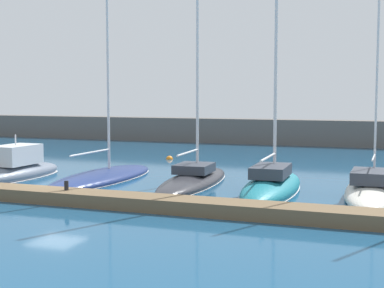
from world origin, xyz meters
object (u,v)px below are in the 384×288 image
Objects in this scene: sailboat_teal_seventh at (272,185)px; dock_bollard at (66,186)px; mooring_buoy_orange at (169,159)px; sailboat_ivory_eighth at (373,189)px; motorboat_slate_fourth at (18,170)px; sailboat_navy_fifth at (103,175)px; sailboat_charcoal_sixth at (194,179)px.

dock_bollard is (-8.29, -6.16, 0.42)m from sailboat_teal_seventh.
mooring_buoy_orange is 1.22× the size of dock_bollard.
sailboat_teal_seventh is at bearing 98.23° from sailboat_ivory_eighth.
motorboat_slate_fourth is 13.19m from mooring_buoy_orange.
sailboat_teal_seventh is at bearing -47.83° from mooring_buoy_orange.
sailboat_ivory_eighth is at bearing 27.54° from dock_bollard.
mooring_buoy_orange is at bearing -19.83° from motorboat_slate_fourth.
dock_bollard is (2.35, -17.91, 0.81)m from mooring_buoy_orange.
sailboat_navy_fifth is 11.11m from mooring_buoy_orange.
dock_bollard is (-3.62, -7.18, 0.52)m from sailboat_charcoal_sixth.
sailboat_navy_fifth is 1.15× the size of sailboat_teal_seventh.
sailboat_charcoal_sixth is 39.28× the size of dock_bollard.
sailboat_ivory_eighth is (15.19, 0.09, 0.04)m from sailboat_navy_fifth.
dock_bollard is at bearing 124.67° from sailboat_teal_seventh.
motorboat_slate_fourth is 0.43× the size of sailboat_charcoal_sixth.
dock_bollard is at bearing -162.81° from sailboat_navy_fifth.
dock_bollard is at bearing -82.51° from mooring_buoy_orange.
sailboat_ivory_eighth is 14.94m from dock_bollard.
sailboat_teal_seventh is at bearing -86.79° from motorboat_slate_fourth.
sailboat_charcoal_sixth is at bearing -60.90° from mooring_buoy_orange.
mooring_buoy_orange is at bearing 40.21° from sailboat_teal_seventh.
motorboat_slate_fourth is 9.03m from dock_bollard.
sailboat_navy_fifth is at bearing -75.57° from motorboat_slate_fourth.
sailboat_charcoal_sixth is at bearing 75.77° from sailboat_teal_seventh.
sailboat_teal_seventh is at bearing 36.63° from dock_bollard.
sailboat_ivory_eighth reaches higher than motorboat_slate_fourth.
sailboat_charcoal_sixth is at bearing 88.08° from sailboat_ivory_eighth.
sailboat_charcoal_sixth is 8.06m from dock_bollard.
sailboat_charcoal_sixth reaches higher than mooring_buoy_orange.
sailboat_charcoal_sixth reaches higher than motorboat_slate_fourth.
dock_bollard is (1.95, -6.82, 0.54)m from sailboat_navy_fifth.
sailboat_charcoal_sixth is at bearing 63.24° from dock_bollard.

